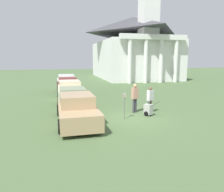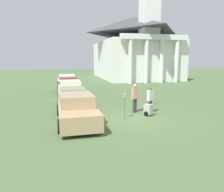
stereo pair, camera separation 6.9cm
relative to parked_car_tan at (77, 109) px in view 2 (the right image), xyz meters
name	(u,v)px [view 2 (the right image)]	position (x,y,z in m)	size (l,w,h in m)	color
ground_plane	(129,119)	(2.91, 0.03, -0.71)	(120.00, 120.00, 0.00)	#4C663D
parked_car_tan	(77,109)	(0.00, 0.00, 0.00)	(2.06, 5.25, 1.54)	tan
parked_car_sage	(73,99)	(0.00, 3.26, -0.03)	(2.05, 4.91, 1.44)	gray
parked_car_cream	(70,91)	(0.00, 6.80, 0.01)	(2.04, 5.07, 1.58)	beige
parked_car_maroon	(68,85)	(0.00, 10.87, -0.02)	(2.11, 4.93, 1.47)	maroon
parked_car_white	(67,82)	(0.00, 14.11, 0.01)	(2.14, 5.15, 1.55)	silver
parking_meter	(124,101)	(2.62, -0.03, 0.30)	(0.18, 0.09, 1.46)	slate
person_worker	(135,96)	(3.71, 1.29, 0.34)	(0.47, 0.36, 1.81)	#3F3F47
person_supervisor	(150,98)	(4.61, 0.99, 0.22)	(0.47, 0.39, 1.64)	#665B4C
equipment_cart	(148,109)	(4.25, 0.38, -0.32)	(0.65, 0.96, 1.00)	#B2B2AD
church	(134,46)	(11.97, 25.34, 4.84)	(11.65, 17.82, 23.51)	white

